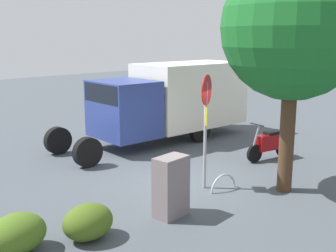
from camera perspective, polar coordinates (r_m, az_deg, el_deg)
ground_plane at (r=11.44m, az=2.20°, el=-7.32°), size 60.00×60.00×0.00m
box_truck_near at (r=15.53m, az=0.41°, el=3.83°), size 7.76×2.75×2.82m
motorcycle at (r=13.58m, az=13.70°, el=-2.25°), size 1.79×0.69×1.20m
stop_sign at (r=10.40m, az=5.16°, el=1.65°), size 0.71×0.33×2.89m
street_tree at (r=10.43m, az=16.65°, el=12.59°), size 3.42×3.42×5.72m
utility_cabinet at (r=9.05m, az=0.41°, el=-8.21°), size 0.77×0.50×1.32m
bike_rack_hoop at (r=10.81m, az=7.48°, el=-8.60°), size 0.85×0.16×0.85m
shrub_near_sign at (r=8.33m, az=-10.79°, el=-12.64°), size 1.01×0.82×0.69m
shrub_mid_verge at (r=8.17m, az=-19.77°, el=-13.56°), size 1.06×0.86×0.72m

